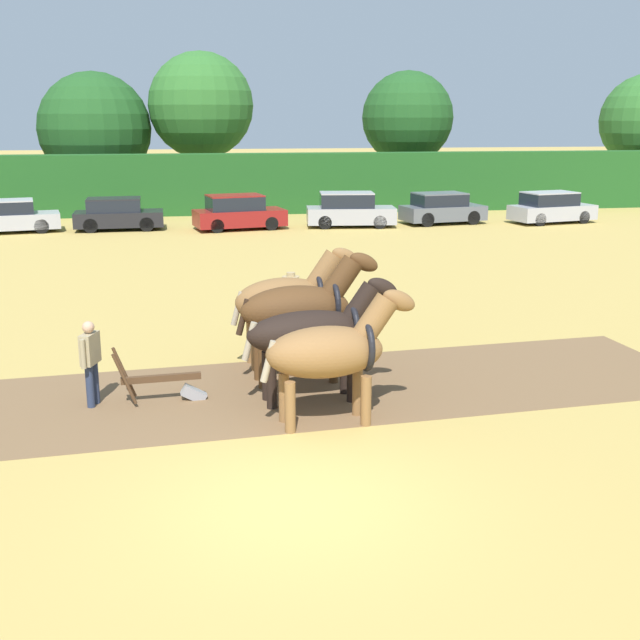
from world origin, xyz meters
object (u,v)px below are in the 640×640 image
tree_center_right (408,118)px  parked_car_right (442,209)px  plow (169,384)px  parked_car_left (7,217)px  parked_car_center (238,213)px  parked_car_center_left (118,214)px  parked_car_far_right (551,208)px  parked_car_center_right (350,210)px  tree_center_left (95,129)px  farmer_at_plow (91,358)px  farmer_beside_team (291,301)px  draft_horse_lead_left (332,351)px  draft_horse_trail_left (302,309)px  tree_center (201,106)px  draft_horse_lead_right (316,332)px  draft_horse_trail_right (289,300)px

tree_center_right → parked_car_right: tree_center_right is taller
plow → parked_car_right: parked_car_right is taller
parked_car_left → parked_car_center: (10.20, -0.54, 0.05)m
parked_car_center_left → parked_car_far_right: parked_car_far_right is taller
parked_car_left → parked_car_center: parked_car_center is taller
plow → parked_car_right: (12.42, 23.08, 0.40)m
parked_car_center_left → parked_car_center_right: 10.63m
parked_car_center_left → parked_car_center: 5.46m
parked_car_center → parked_car_center_left: bearing=161.7°
parked_car_right → tree_center_right: bearing=74.8°
parked_car_left → tree_center_left: bearing=63.9°
tree_center_right → farmer_at_plow: tree_center_right is taller
parked_car_far_right → farmer_beside_team: bearing=-140.6°
parked_car_center_right → parked_car_left: bearing=-175.9°
draft_horse_lead_left → parked_car_center_left: draft_horse_lead_left is taller
parked_car_center → draft_horse_trail_left: bearing=-101.2°
parked_car_center_left → tree_center: bearing=65.9°
farmer_at_plow → farmer_beside_team: farmer_beside_team is taller
draft_horse_lead_left → plow: bearing=146.5°
draft_horse_lead_left → draft_horse_lead_right: size_ratio=0.93×
draft_horse_lead_right → draft_horse_trail_right: draft_horse_trail_right is taller
tree_center_right → parked_car_center: 15.88m
tree_center_left → parked_car_left: (-2.89, -10.67, -3.63)m
tree_center → parked_car_left: size_ratio=1.88×
draft_horse_lead_right → parked_car_far_right: size_ratio=0.68×
tree_center_right → tree_center_left: bearing=178.9°
parked_car_center → draft_horse_trail_right: bearing=-101.5°
tree_center → tree_center_right: tree_center is taller
plow → tree_center_left: bearing=93.0°
draft_horse_lead_right → plow: size_ratio=1.75×
parked_car_far_right → parked_car_center_right: bearing=166.8°
tree_center_right → farmer_at_plow: (-14.79, -33.54, -4.05)m
tree_center → parked_car_right: bearing=-43.4°
parked_car_left → farmer_beside_team: bearing=-73.3°
draft_horse_trail_right → parked_car_left: bearing=110.3°
farmer_at_plow → parked_car_center_right: 24.52m
draft_horse_lead_right → draft_horse_trail_left: (-0.09, 1.14, 0.17)m
draft_horse_lead_left → draft_horse_lead_right: draft_horse_lead_left is taller
parked_car_center → parked_car_right: 9.77m
parked_car_center_right → parked_car_right: (4.58, 0.34, -0.04)m
draft_horse_trail_right → farmer_beside_team: 1.88m
tree_center_left → parked_car_center_right: (12.50, -11.16, -3.57)m
draft_horse_trail_left → farmer_beside_team: bearing=82.1°
parked_car_left → tree_center: bearing=38.4°
farmer_at_plow → draft_horse_lead_right: bearing=13.6°
farmer_beside_team → parked_car_center_right: parked_car_center_right is taller
parked_car_far_right → parked_car_left: bearing=166.5°
parked_car_center_left → parked_car_center: size_ratio=0.92×
draft_horse_lead_left → parked_car_center_right: size_ratio=0.64×
farmer_beside_team → parked_car_far_right: farmer_beside_team is taller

